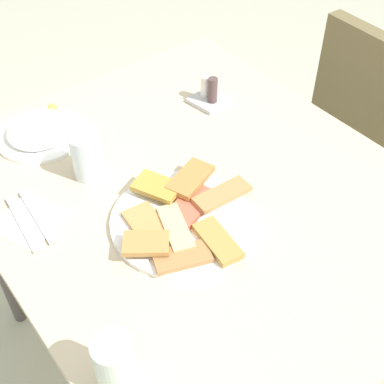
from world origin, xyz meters
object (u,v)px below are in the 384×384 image
at_px(soda_can, 115,365).
at_px(paper_napkin, 30,221).
at_px(condiment_caddy, 209,95).
at_px(dining_chair, 379,138).
at_px(spoon, 37,216).
at_px(salad_plate_greens, 40,131).
at_px(dining_table, 198,213).
at_px(drinking_glass, 87,156).
at_px(pide_platter, 182,218).
at_px(fork, 22,223).

height_order(soda_can, paper_napkin, soda_can).
bearing_deg(condiment_caddy, dining_chair, 68.42).
bearing_deg(paper_napkin, spoon, 90.00).
distance_m(dining_chair, salad_plate_greens, 1.09).
bearing_deg(dining_table, drinking_glass, -138.38).
distance_m(pide_platter, spoon, 0.32).
distance_m(pide_platter, drinking_glass, 0.27).
relative_size(soda_can, paper_napkin, 0.95).
relative_size(dining_table, pide_platter, 3.30).
distance_m(paper_napkin, fork, 0.02).
relative_size(salad_plate_greens, soda_can, 1.83).
xyz_separation_m(soda_can, condiment_caddy, (-0.54, 0.63, -0.04)).
height_order(dining_chair, soda_can, dining_chair).
distance_m(paper_napkin, condiment_caddy, 0.60).
height_order(paper_napkin, spoon, spoon).
xyz_separation_m(drinking_glass, paper_napkin, (0.05, -0.18, -0.06)).
bearing_deg(paper_napkin, dining_table, 68.13).
xyz_separation_m(spoon, condiment_caddy, (-0.11, 0.57, 0.02)).
bearing_deg(paper_napkin, condiment_caddy, 100.82).
relative_size(soda_can, condiment_caddy, 1.18).
height_order(pide_platter, fork, pide_platter).
distance_m(dining_chair, soda_can, 1.27).
height_order(salad_plate_greens, spoon, salad_plate_greens).
bearing_deg(salad_plate_greens, fork, -33.73).
xyz_separation_m(salad_plate_greens, drinking_glass, (0.20, 0.03, 0.04)).
distance_m(soda_can, paper_napkin, 0.43).
bearing_deg(soda_can, spoon, 172.04).
bearing_deg(fork, salad_plate_greens, 152.05).
xyz_separation_m(dining_chair, condiment_caddy, (-0.22, -0.56, 0.28)).
xyz_separation_m(salad_plate_greens, fork, (0.25, -0.17, -0.01)).
bearing_deg(spoon, drinking_glass, 112.76).
height_order(dining_chair, drinking_glass, dining_chair).
xyz_separation_m(pide_platter, fork, (-0.20, -0.28, -0.01)).
distance_m(drinking_glass, condiment_caddy, 0.41).
bearing_deg(spoon, paper_napkin, -85.52).
height_order(drinking_glass, paper_napkin, drinking_glass).
relative_size(soda_can, spoon, 0.68).
relative_size(dining_chair, fork, 4.98).
bearing_deg(soda_can, drinking_glass, 155.38).
bearing_deg(soda_can, dining_table, 126.19).
bearing_deg(drinking_glass, dining_table, 41.62).
distance_m(fork, spoon, 0.04).
distance_m(soda_can, spoon, 0.44).
xyz_separation_m(fork, condiment_caddy, (-0.11, 0.60, 0.02)).
distance_m(drinking_glass, paper_napkin, 0.19).
bearing_deg(paper_napkin, pide_platter, 51.65).
distance_m(spoon, condiment_caddy, 0.58).
height_order(pide_platter, paper_napkin, pide_platter).
distance_m(dining_chair, drinking_glass, 1.03).
distance_m(drinking_glass, fork, 0.21).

